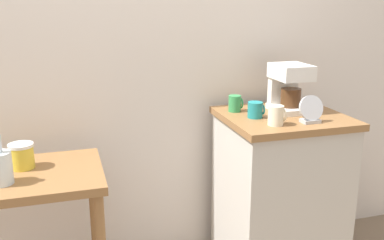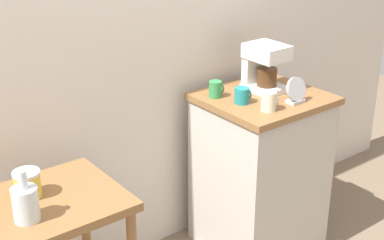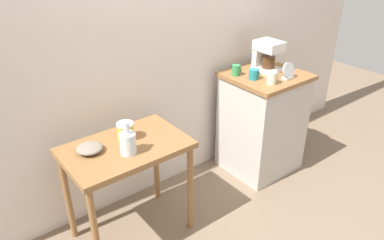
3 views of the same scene
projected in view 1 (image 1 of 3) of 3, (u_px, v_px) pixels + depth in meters
back_wall at (157, 23)px, 2.44m from camera, size 4.40×0.10×2.80m
wooden_table at (13, 197)px, 2.03m from camera, size 0.82×0.53×0.76m
kitchen_counter at (279, 194)px, 2.48m from camera, size 0.64×0.59×0.93m
glass_carafe_vase at (0, 167)px, 1.88m from camera, size 0.10×0.10×0.22m
canister_enamel at (22, 156)px, 2.06m from camera, size 0.12×0.12×0.12m
coffee_maker at (288, 85)px, 2.41m from camera, size 0.18×0.22×0.26m
mug_dark_teal at (256, 110)px, 2.29m from camera, size 0.08×0.08×0.08m
mug_small_cream at (276, 115)px, 2.15m from camera, size 0.08×0.08×0.10m
mug_tall_green at (235, 103)px, 2.41m from camera, size 0.07×0.07×0.09m
table_clock at (311, 111)px, 2.19m from camera, size 0.13×0.06×0.14m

